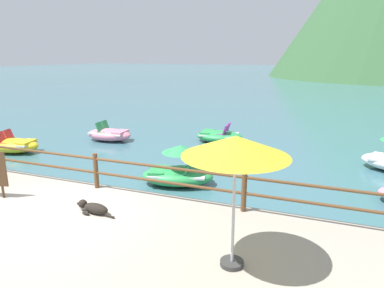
{
  "coord_description": "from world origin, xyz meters",
  "views": [
    {
      "loc": [
        5.45,
        -5.57,
        3.83
      ],
      "look_at": [
        1.39,
        5.0,
        0.9
      ],
      "focal_mm": 32.16,
      "sensor_mm": 36.0,
      "label": 1
    }
  ],
  "objects_px": {
    "pedal_boat_4": "(219,136)",
    "pedal_boat_1": "(14,145)",
    "pedal_boat_3": "(178,171)",
    "beach_umbrella": "(236,148)",
    "pedal_boat_5": "(109,134)",
    "dog_resting": "(93,208)"
  },
  "relations": [
    {
      "from": "pedal_boat_3",
      "to": "pedal_boat_5",
      "type": "relative_size",
      "value": 1.11
    },
    {
      "from": "pedal_boat_5",
      "to": "pedal_boat_3",
      "type": "bearing_deg",
      "value": -37.87
    },
    {
      "from": "beach_umbrella",
      "to": "pedal_boat_1",
      "type": "distance_m",
      "value": 11.73
    },
    {
      "from": "pedal_boat_1",
      "to": "pedal_boat_4",
      "type": "xyz_separation_m",
      "value": [
        7.28,
        4.68,
        -0.03
      ]
    },
    {
      "from": "pedal_boat_3",
      "to": "pedal_boat_5",
      "type": "height_order",
      "value": "pedal_boat_3"
    },
    {
      "from": "dog_resting",
      "to": "pedal_boat_1",
      "type": "xyz_separation_m",
      "value": [
        -7.0,
        4.17,
        -0.22
      ]
    },
    {
      "from": "pedal_boat_4",
      "to": "pedal_boat_1",
      "type": "bearing_deg",
      "value": -147.28
    },
    {
      "from": "beach_umbrella",
      "to": "pedal_boat_5",
      "type": "distance_m",
      "value": 11.5
    },
    {
      "from": "dog_resting",
      "to": "pedal_boat_3",
      "type": "bearing_deg",
      "value": 78.53
    },
    {
      "from": "beach_umbrella",
      "to": "pedal_boat_5",
      "type": "bearing_deg",
      "value": 134.42
    },
    {
      "from": "pedal_boat_1",
      "to": "pedal_boat_3",
      "type": "xyz_separation_m",
      "value": [
        7.66,
        -0.94,
        0.12
      ]
    },
    {
      "from": "pedal_boat_3",
      "to": "beach_umbrella",
      "type": "bearing_deg",
      "value": -55.94
    },
    {
      "from": "pedal_boat_4",
      "to": "pedal_boat_5",
      "type": "relative_size",
      "value": 0.99
    },
    {
      "from": "pedal_boat_3",
      "to": "pedal_boat_4",
      "type": "xyz_separation_m",
      "value": [
        -0.38,
        5.62,
        -0.15
      ]
    },
    {
      "from": "pedal_boat_3",
      "to": "dog_resting",
      "type": "bearing_deg",
      "value": -101.47
    },
    {
      "from": "beach_umbrella",
      "to": "dog_resting",
      "type": "bearing_deg",
      "value": 166.44
    },
    {
      "from": "pedal_boat_5",
      "to": "beach_umbrella",
      "type": "bearing_deg",
      "value": -45.58
    },
    {
      "from": "pedal_boat_1",
      "to": "pedal_boat_4",
      "type": "bearing_deg",
      "value": 32.72
    },
    {
      "from": "dog_resting",
      "to": "pedal_boat_4",
      "type": "xyz_separation_m",
      "value": [
        0.28,
        8.85,
        -0.25
      ]
    },
    {
      "from": "dog_resting",
      "to": "beach_umbrella",
      "type": "bearing_deg",
      "value": -13.56
    },
    {
      "from": "beach_umbrella",
      "to": "pedal_boat_4",
      "type": "relative_size",
      "value": 1.04
    },
    {
      "from": "pedal_boat_1",
      "to": "pedal_boat_3",
      "type": "height_order",
      "value": "pedal_boat_3"
    }
  ]
}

